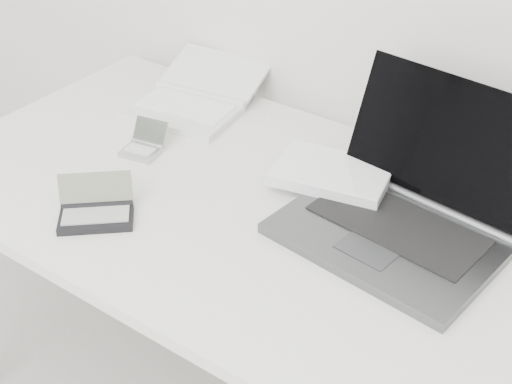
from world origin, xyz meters
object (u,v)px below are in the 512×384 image
Objects in this scene: laptop_large at (388,202)px; palmtop_charcoal at (96,211)px; desk at (279,229)px; netbook_open_white at (192,100)px.

palmtop_charcoal is at bearing -138.48° from laptop_large.
palmtop_charcoal is at bearing -141.19° from desk.
laptop_large is at bearing -6.53° from palmtop_charcoal.
desk is at bearing -145.07° from laptop_large.
laptop_large is (0.19, 0.10, 0.09)m from desk.
netbook_open_white is 2.11× the size of palmtop_charcoal.
netbook_open_white is 0.51m from palmtop_charcoal.
netbook_open_white is at bearing 173.49° from laptop_large.
palmtop_charcoal is at bearing -80.85° from netbook_open_white.
desk is at bearing -2.66° from palmtop_charcoal.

